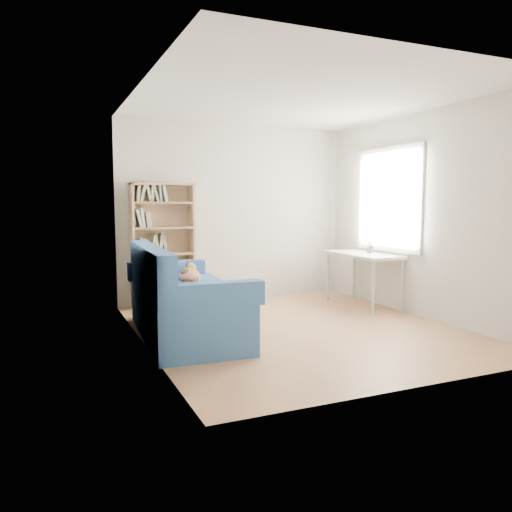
{
  "coord_description": "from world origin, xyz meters",
  "views": [
    {
      "loc": [
        -2.69,
        -4.99,
        1.45
      ],
      "look_at": [
        -0.44,
        0.19,
        0.85
      ],
      "focal_mm": 35.0,
      "sensor_mm": 36.0,
      "label": 1
    }
  ],
  "objects_px": {
    "sofa": "(182,302)",
    "bookshelf": "(163,250)",
    "desk": "(363,259)",
    "pen_cup": "(370,249)"
  },
  "relations": [
    {
      "from": "desk",
      "to": "pen_cup",
      "type": "distance_m",
      "value": 0.18
    },
    {
      "from": "sofa",
      "to": "pen_cup",
      "type": "bearing_deg",
      "value": 14.14
    },
    {
      "from": "sofa",
      "to": "bookshelf",
      "type": "relative_size",
      "value": 1.2
    },
    {
      "from": "sofa",
      "to": "desk",
      "type": "distance_m",
      "value": 2.82
    },
    {
      "from": "sofa",
      "to": "bookshelf",
      "type": "height_order",
      "value": "bookshelf"
    },
    {
      "from": "sofa",
      "to": "desk",
      "type": "xyz_separation_m",
      "value": [
        2.75,
        0.55,
        0.3
      ]
    },
    {
      "from": "desk",
      "to": "pen_cup",
      "type": "xyz_separation_m",
      "value": [
        0.11,
        0.01,
        0.14
      ]
    },
    {
      "from": "bookshelf",
      "to": "desk",
      "type": "xyz_separation_m",
      "value": [
        2.59,
        -1.06,
        -0.12
      ]
    },
    {
      "from": "bookshelf",
      "to": "pen_cup",
      "type": "distance_m",
      "value": 2.9
    },
    {
      "from": "bookshelf",
      "to": "desk",
      "type": "distance_m",
      "value": 2.8
    }
  ]
}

